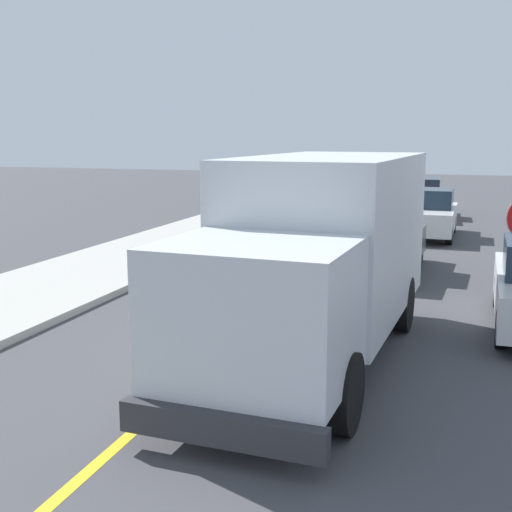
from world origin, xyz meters
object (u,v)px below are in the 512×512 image
object	(u,v)px
parked_car_mid	(428,214)
parked_car_far	(420,199)
box_truck	(319,249)
parked_car_near	(381,242)

from	to	relation	value
parked_car_mid	parked_car_far	xyz separation A→B (m)	(-0.68, 5.80, 0.00)
box_truck	parked_car_near	world-z (taller)	box_truck
parked_car_near	parked_car_mid	size ratio (longest dim) A/B	1.01
parked_car_near	parked_car_far	world-z (taller)	same
parked_car_near	parked_car_mid	bearing A→B (deg)	83.15
box_truck	parked_car_far	bearing A→B (deg)	89.34
parked_car_near	parked_car_mid	xyz separation A→B (m)	(0.79, 6.59, 0.00)
parked_car_near	parked_car_far	distance (m)	12.40
parked_car_mid	parked_car_far	size ratio (longest dim) A/B	0.99
box_truck	parked_car_mid	distance (m)	13.75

